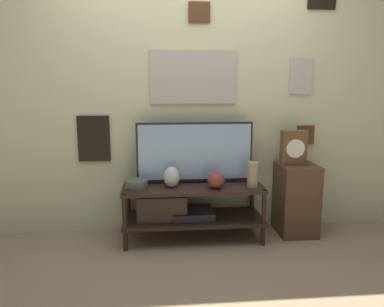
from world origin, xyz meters
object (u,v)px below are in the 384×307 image
vase_round_glass (216,180)px  vase_urn_stoneware (172,177)px  vase_wide_bowl (136,184)px  mantel_clock (294,148)px  vase_tall_ceramic (253,174)px  television (195,152)px

vase_round_glass → vase_urn_stoneware: size_ratio=0.80×
vase_wide_bowl → mantel_clock: mantel_clock is taller
vase_tall_ceramic → vase_urn_stoneware: 0.72m
vase_urn_stoneware → mantel_clock: (1.12, 0.08, 0.23)m
vase_tall_ceramic → vase_urn_stoneware: bearing=176.2°
vase_urn_stoneware → mantel_clock: bearing=4.0°
vase_round_glass → mantel_clock: mantel_clock is taller
vase_tall_ceramic → vase_round_glass: 0.33m
vase_tall_ceramic → vase_wide_bowl: size_ratio=1.12×
television → vase_wide_bowl: bearing=-165.2°
television → vase_tall_ceramic: television is taller
television → vase_wide_bowl: size_ratio=5.30×
television → vase_round_glass: television is taller
vase_tall_ceramic → vase_urn_stoneware: (-0.72, 0.05, -0.02)m
television → mantel_clock: size_ratio=3.34×
vase_round_glass → mantel_clock: (0.74, 0.15, 0.25)m
vase_round_glass → vase_wide_bowl: size_ratio=0.75×
vase_urn_stoneware → vase_round_glass: bearing=-10.2°
television → vase_urn_stoneware: (-0.22, -0.14, -0.20)m
television → vase_wide_bowl: (-0.53, -0.14, -0.25)m
television → vase_tall_ceramic: bearing=-20.6°
vase_round_glass → vase_tall_ceramic: bearing=3.7°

